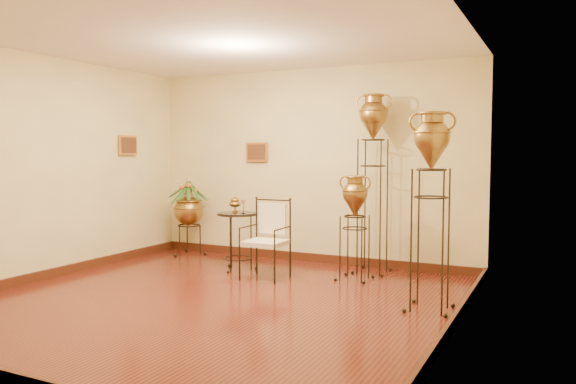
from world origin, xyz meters
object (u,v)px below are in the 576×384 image
at_px(planter_urn, 189,207).
at_px(side_table, 238,240).
at_px(amphora_tall, 373,181).
at_px(amphora_mid, 431,210).
at_px(armchair, 265,239).

distance_m(planter_urn, side_table, 1.48).
height_order(amphora_tall, amphora_mid, amphora_tall).
height_order(amphora_mid, side_table, amphora_mid).
relative_size(armchair, side_table, 1.02).
bearing_deg(amphora_mid, armchair, 166.72).
distance_m(planter_urn, armchair, 2.13).
bearing_deg(armchair, planter_urn, 151.69).
bearing_deg(side_table, amphora_tall, 21.11).
xyz_separation_m(armchair, side_table, (-0.60, 0.32, -0.09)).
height_order(armchair, side_table, armchair).
relative_size(amphora_mid, armchair, 2.02).
distance_m(amphora_tall, side_table, 1.98).
xyz_separation_m(amphora_tall, planter_urn, (-2.97, 0.00, -0.47)).
xyz_separation_m(amphora_mid, armchair, (-2.16, 0.51, -0.52)).
relative_size(amphora_mid, side_table, 2.05).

